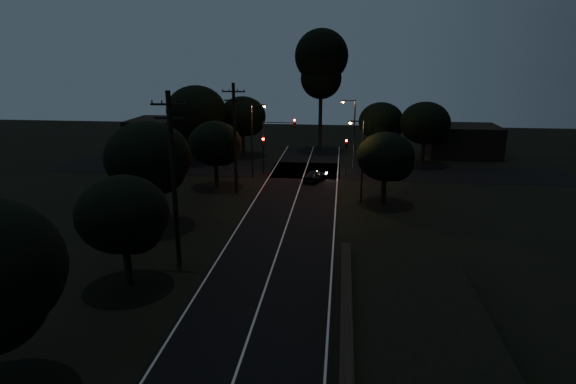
# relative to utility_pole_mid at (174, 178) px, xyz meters

# --- Properties ---
(road_surface) EXTENTS (60.00, 70.00, 0.03)m
(road_surface) POSITION_rel_utility_pole_mid_xyz_m (6.00, 16.12, -5.73)
(road_surface) COLOR black
(road_surface) RESTS_ON ground
(utility_pole_mid) EXTENTS (2.20, 0.30, 11.00)m
(utility_pole_mid) POSITION_rel_utility_pole_mid_xyz_m (0.00, 0.00, 0.00)
(utility_pole_mid) COLOR black
(utility_pole_mid) RESTS_ON ground
(utility_pole_far) EXTENTS (2.20, 0.30, 10.50)m
(utility_pole_far) POSITION_rel_utility_pole_mid_xyz_m (0.00, 17.00, -0.25)
(utility_pole_far) COLOR black
(utility_pole_far) RESTS_ON ground
(tree_left_b) EXTENTS (5.17, 5.17, 6.57)m
(tree_left_b) POSITION_rel_utility_pole_mid_xyz_m (-1.82, -3.10, -1.48)
(tree_left_b) COLOR black
(tree_left_b) RESTS_ON ground
(tree_left_c) EXTENTS (6.52, 6.52, 8.23)m
(tree_left_c) POSITION_rel_utility_pole_mid_xyz_m (-4.27, 6.87, -0.42)
(tree_left_c) COLOR black
(tree_left_c) RESTS_ON ground
(tree_left_d) EXTENTS (5.25, 5.25, 6.67)m
(tree_left_d) POSITION_rel_utility_pole_mid_xyz_m (-2.31, 18.89, -1.42)
(tree_left_d) COLOR black
(tree_left_d) RESTS_ON ground
(tree_far_nw) EXTENTS (6.14, 6.14, 7.77)m
(tree_far_nw) POSITION_rel_utility_pole_mid_xyz_m (-2.78, 34.88, -0.71)
(tree_far_nw) COLOR black
(tree_far_nw) RESTS_ON ground
(tree_far_w) EXTENTS (7.37, 7.37, 9.39)m
(tree_far_w) POSITION_rel_utility_pole_mid_xyz_m (-7.74, 30.85, 0.37)
(tree_far_w) COLOR black
(tree_far_w) RESTS_ON ground
(tree_far_ne) EXTENTS (5.69, 5.69, 7.20)m
(tree_far_ne) POSITION_rel_utility_pole_mid_xyz_m (15.20, 34.89, -1.08)
(tree_far_ne) COLOR black
(tree_far_ne) RESTS_ON ground
(tree_far_e) EXTENTS (5.99, 5.99, 7.60)m
(tree_far_e) POSITION_rel_utility_pole_mid_xyz_m (20.21, 31.88, -0.82)
(tree_far_e) COLOR black
(tree_far_e) RESTS_ON ground
(tree_right_a) EXTENTS (5.11, 5.11, 6.49)m
(tree_right_a) POSITION_rel_utility_pole_mid_xyz_m (14.18, 14.90, -1.53)
(tree_right_a) COLOR black
(tree_right_a) RESTS_ON ground
(tall_pine) EXTENTS (7.22, 7.22, 16.42)m
(tall_pine) POSITION_rel_utility_pole_mid_xyz_m (7.00, 40.00, 6.10)
(tall_pine) COLOR black
(tall_pine) RESTS_ON ground
(building_left) EXTENTS (10.00, 8.00, 4.40)m
(building_left) POSITION_rel_utility_pole_mid_xyz_m (-14.00, 37.00, -3.54)
(building_left) COLOR black
(building_left) RESTS_ON ground
(building_right) EXTENTS (9.00, 7.00, 4.00)m
(building_right) POSITION_rel_utility_pole_mid_xyz_m (26.00, 38.00, -3.74)
(building_right) COLOR black
(building_right) RESTS_ON ground
(signal_left) EXTENTS (0.28, 0.35, 4.10)m
(signal_left) POSITION_rel_utility_pole_mid_xyz_m (1.40, 24.99, -2.90)
(signal_left) COLOR black
(signal_left) RESTS_ON ground
(signal_right) EXTENTS (0.28, 0.35, 4.10)m
(signal_right) POSITION_rel_utility_pole_mid_xyz_m (10.60, 24.99, -2.90)
(signal_right) COLOR black
(signal_right) RESTS_ON ground
(signal_mast) EXTENTS (3.70, 0.35, 6.25)m
(signal_mast) POSITION_rel_utility_pole_mid_xyz_m (3.09, 24.99, -1.40)
(signal_mast) COLOR black
(signal_mast) RESTS_ON ground
(streetlight_a) EXTENTS (1.66, 0.26, 8.00)m
(streetlight_a) POSITION_rel_utility_pole_mid_xyz_m (0.69, 23.00, -1.10)
(streetlight_a) COLOR black
(streetlight_a) RESTS_ON ground
(streetlight_b) EXTENTS (1.66, 0.26, 8.00)m
(streetlight_b) POSITION_rel_utility_pole_mid_xyz_m (11.31, 29.00, -1.10)
(streetlight_b) COLOR black
(streetlight_b) RESTS_ON ground
(streetlight_c) EXTENTS (1.46, 0.26, 7.50)m
(streetlight_c) POSITION_rel_utility_pole_mid_xyz_m (11.83, 15.00, -1.39)
(streetlight_c) COLOR black
(streetlight_c) RESTS_ON ground
(car) EXTENTS (2.65, 3.83, 1.21)m
(car) POSITION_rel_utility_pole_mid_xyz_m (7.39, 22.03, -5.13)
(car) COLOR black
(car) RESTS_ON ground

